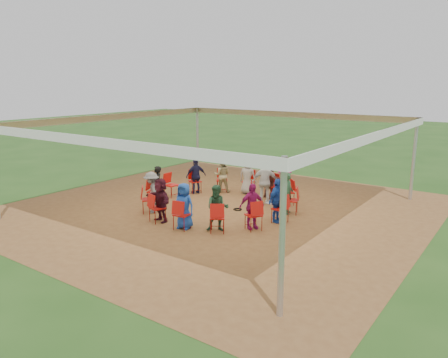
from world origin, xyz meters
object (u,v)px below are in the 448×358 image
Objects in this scene: chair_3 at (272,186)px; chair_5 at (222,180)px; chair_1 at (291,200)px; person_seated_0 at (277,201)px; chair_2 at (287,192)px; person_seated_7 at (157,185)px; person_seated_11 at (218,208)px; chair_9 at (148,200)px; chair_12 at (217,217)px; person_seated_1 at (288,193)px; cable_coil at (238,209)px; chair_10 at (157,208)px; chair_7 at (171,185)px; person_seated_2 at (284,186)px; person_seated_10 at (184,206)px; person_seated_4 at (248,176)px; chair_6 at (195,181)px; chair_0 at (280,209)px; chair_8 at (154,192)px; person_seated_3 at (270,180)px; chair_11 at (182,215)px; standing_person at (265,182)px; person_seated_12 at (252,206)px; person_seated_9 at (161,200)px; laptop at (273,201)px; chair_13 at (254,215)px; person_seated_5 at (222,175)px; chair_4 at (249,182)px; person_seated_8 at (152,192)px.

chair_3 is 2.09m from chair_5.
chair_1 is 0.66× the size of person_seated_0.
chair_2 is 0.66× the size of person_seated_7.
chair_3 is at bearing 63.58° from person_seated_11.
chair_9 is 3.00m from chair_12.
cable_coil is at bearing 90.82° from person_seated_1.
chair_2 is at bearing 77.14° from chair_10.
chair_5 is 1.00× the size of chair_9.
person_seated_2 is (3.95, 1.49, 0.24)m from chair_7.
person_seated_2 is 4.12m from person_seated_10.
person_seated_4 is (0.38, 4.55, 0.24)m from chair_10.
chair_6 is at bearing 12.86° from chair_5.
chair_0 is 4.69m from chair_8.
person_seated_10 is (-1.94, -2.08, 0.00)m from person_seated_0.
person_seated_2 and person_seated_3 have the same top height.
chair_3 is 4.58m from person_seated_10.
person_seated_0 is at bearing 28.76° from chair_12.
person_seated_10 is (-1.90, -3.13, 0.24)m from chair_1.
chair_11 is 3.83m from standing_person.
person_seated_12 is (1.64, 1.11, 0.00)m from person_seated_10.
person_seated_9 is (-2.03, -0.19, 0.24)m from chair_12.
chair_12 is at bearing 161.52° from laptop.
chair_2 is 0.66× the size of person_seated_10.
person_seated_9 reaches higher than laptop.
chair_5 and chair_6 have the same top height.
chair_7 is 1.00× the size of chair_10.
chair_1 and chair_13 have the same top height.
person_seated_10 is at bearing 28.76° from chair_9.
chair_3 is at bearing 38.57° from chair_0.
person_seated_9 reaches higher than chair_12.
chair_9 is (0.60, -0.89, 0.00)m from chair_8.
chair_0 is 0.27m from person_seated_0.
chair_13 is 0.66× the size of person_seated_2.
person_seated_7 is at bearing 102.86° from person_seated_0.
chair_0 and chair_7 have the same top height.
chair_13 is (1.37, -3.50, 0.00)m from chair_3.
person_seated_5 is at bearing 90.00° from person_seated_11.
chair_9 is at bearing 103.19° from person_seated_1.
chair_3 is at bearing 51.43° from chair_13.
chair_7 reaches higher than cable_coil.
chair_10 is 4.58m from person_seated_4.
chair_8 is (-1.89, -3.25, 0.00)m from chair_4.
cable_coil is (-1.65, -0.67, -0.43)m from chair_1.
person_seated_7 is (-3.48, 1.16, 0.24)m from chair_12.
chair_11 is 1.00× the size of chair_13.
person_seated_8 is at bearing 52.60° from chair_5.
chair_1 and chair_9 have the same top height.
chair_1 is 4.69m from chair_9.
cable_coil is at bearing 94.78° from chair_7.
person_seated_9 is (-1.35, -4.36, 0.00)m from person_seated_3.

